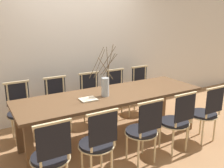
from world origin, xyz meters
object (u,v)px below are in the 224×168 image
dining_table (112,100)px  chair_near_center (144,129)px  vase_centerpiece (105,85)px  book_stack (88,99)px  chair_far_center (92,96)px

dining_table → chair_near_center: size_ratio=3.14×
vase_centerpiece → book_stack: size_ratio=3.25×
vase_centerpiece → chair_far_center: bearing=78.0°
chair_near_center → vase_centerpiece: (-0.16, 0.71, 0.42)m
vase_centerpiece → book_stack: vase_centerpiece is taller
dining_table → book_stack: (-0.42, -0.07, 0.10)m
chair_far_center → book_stack: bearing=60.9°
dining_table → chair_far_center: bearing=87.6°
chair_near_center → dining_table: bearing=92.5°
chair_near_center → vase_centerpiece: 0.84m
chair_near_center → book_stack: chair_near_center is taller
chair_far_center → vase_centerpiece: bearing=78.0°
book_stack → dining_table: bearing=9.8°
chair_near_center → book_stack: (-0.45, 0.67, 0.27)m
chair_far_center → vase_centerpiece: (-0.16, -0.77, 0.42)m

